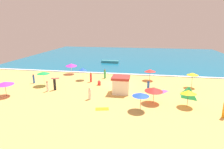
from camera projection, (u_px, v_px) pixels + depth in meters
The scene contains 27 objects.
ground_plane at pixel (117, 84), 31.26m from camera, with size 60.00×60.00×0.00m, color #EDBC60.
ocean_water at pixel (130, 56), 57.94m from camera, with size 60.00×44.00×0.10m, color #146B93.
wave_breaker_foam at pixel (122, 74), 37.24m from camera, with size 57.00×0.70×0.01m, color white.
lifeguard_cabana at pixel (121, 85), 26.76m from camera, with size 2.46×2.43×2.39m.
beach_umbrella_0 at pixel (141, 94), 21.14m from camera, with size 2.71×2.71×2.08m.
beach_umbrella_1 at pixel (154, 89), 23.20m from camera, with size 2.93×2.94×2.06m.
beach_umbrella_2 at pixel (150, 71), 32.72m from camera, with size 2.63×2.62×1.99m.
beach_umbrella_3 at pixel (83, 69), 32.94m from camera, with size 1.52×1.55×2.20m.
beach_umbrella_4 at pixel (188, 92), 22.17m from camera, with size 2.43×2.44×2.09m.
beach_umbrella_5 at pixel (5, 83), 25.41m from camera, with size 2.53×2.53×2.05m.
beach_umbrella_6 at pixel (43, 73), 29.84m from camera, with size 2.79×2.79×2.26m.
beach_umbrella_7 at pixel (71, 65), 37.00m from camera, with size 2.93×2.95×2.16m.
beach_umbrella_8 at pixel (193, 74), 28.98m from camera, with size 2.12×2.13×2.32m.
beach_tent at pixel (189, 92), 25.35m from camera, with size 2.60×2.78×1.47m.
beachgoer_0 at pixel (90, 94), 24.58m from camera, with size 0.42×0.42×1.56m.
beachgoer_1 at pixel (47, 86), 27.48m from camera, with size 0.45×0.45×1.56m.
beachgoer_2 at pixel (34, 79), 31.34m from camera, with size 0.31×0.31×1.53m.
beachgoer_3 at pixel (99, 83), 30.48m from camera, with size 0.58×0.58×0.83m.
beachgoer_4 at pixel (105, 74), 34.19m from camera, with size 0.49×0.49×1.67m.
beachgoer_6 at pixel (55, 84), 28.03m from camera, with size 0.53×0.53×1.89m.
beachgoer_7 at pixel (91, 77), 32.02m from camera, with size 0.47×0.47×1.66m.
beachgoer_8 at pixel (148, 86), 27.89m from camera, with size 0.37×0.37×1.57m.
beach_towel_0 at pixel (163, 92), 27.52m from camera, with size 1.75×1.91×0.01m.
beach_towel_1 at pixel (55, 78), 34.33m from camera, with size 1.63×1.16×0.01m.
beach_towel_2 at pixel (114, 84), 31.05m from camera, with size 1.20×1.15×0.01m.
beach_towel_3 at pixel (102, 109), 21.87m from camera, with size 1.69×1.17×0.01m.
small_boat_0 at pixel (110, 62), 47.80m from camera, with size 4.34×1.50×0.58m.
Camera 1 is at (4.26, -29.57, 9.36)m, focal length 30.68 mm.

